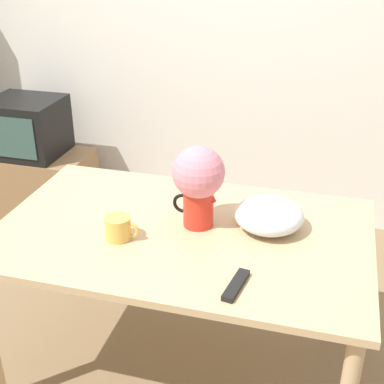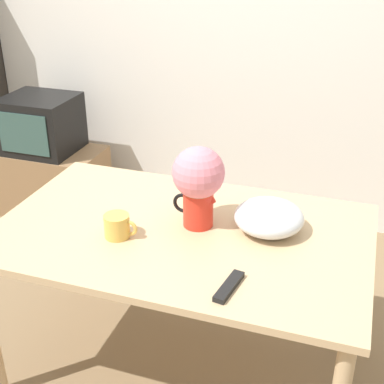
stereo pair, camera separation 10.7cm
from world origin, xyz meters
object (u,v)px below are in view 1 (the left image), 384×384
at_px(flower_vase, 198,180).
at_px(tv_set, 27,127).
at_px(white_bowl, 269,215).
at_px(coffee_mug, 119,228).

height_order(flower_vase, tv_set, flower_vase).
distance_m(flower_vase, tv_set, 1.82).
xyz_separation_m(flower_vase, tv_set, (-1.45, 1.07, -0.28)).
bearing_deg(white_bowl, tv_set, 149.53).
height_order(flower_vase, white_bowl, flower_vase).
distance_m(coffee_mug, tv_set, 1.73).
xyz_separation_m(coffee_mug, white_bowl, (0.56, 0.24, 0.02)).
xyz_separation_m(flower_vase, white_bowl, (0.28, 0.05, -0.14)).
distance_m(coffee_mug, white_bowl, 0.60).
bearing_deg(tv_set, white_bowl, -30.47).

